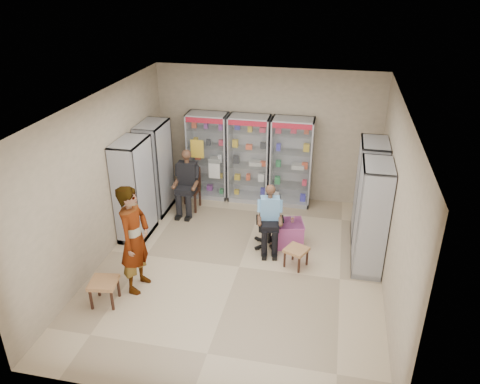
% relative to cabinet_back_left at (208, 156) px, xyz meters
% --- Properties ---
extents(floor, '(6.00, 6.00, 0.00)m').
position_rel_cabinet_back_left_xyz_m(floor, '(1.30, -2.73, -1.00)').
color(floor, tan).
rests_on(floor, ground).
extents(room_shell, '(5.02, 6.02, 3.01)m').
position_rel_cabinet_back_left_xyz_m(room_shell, '(1.30, -2.73, 0.97)').
color(room_shell, tan).
rests_on(room_shell, ground).
extents(cabinet_back_left, '(0.90, 0.50, 2.00)m').
position_rel_cabinet_back_left_xyz_m(cabinet_back_left, '(0.00, 0.00, 0.00)').
color(cabinet_back_left, silver).
rests_on(cabinet_back_left, floor).
extents(cabinet_back_mid, '(0.90, 0.50, 2.00)m').
position_rel_cabinet_back_left_xyz_m(cabinet_back_mid, '(0.95, 0.00, 0.00)').
color(cabinet_back_mid, '#A2A3A9').
rests_on(cabinet_back_mid, floor).
extents(cabinet_back_right, '(0.90, 0.50, 2.00)m').
position_rel_cabinet_back_left_xyz_m(cabinet_back_right, '(1.90, 0.00, 0.00)').
color(cabinet_back_right, '#B3B4BB').
rests_on(cabinet_back_right, floor).
extents(cabinet_right_far, '(0.90, 0.50, 2.00)m').
position_rel_cabinet_back_left_xyz_m(cabinet_right_far, '(3.53, -1.13, 0.00)').
color(cabinet_right_far, silver).
rests_on(cabinet_right_far, floor).
extents(cabinet_right_near, '(0.90, 0.50, 2.00)m').
position_rel_cabinet_back_left_xyz_m(cabinet_right_near, '(3.53, -2.23, 0.00)').
color(cabinet_right_near, silver).
rests_on(cabinet_right_near, floor).
extents(cabinet_left_far, '(0.90, 0.50, 2.00)m').
position_rel_cabinet_back_left_xyz_m(cabinet_left_far, '(-0.93, -0.93, 0.00)').
color(cabinet_left_far, '#A5A7AC').
rests_on(cabinet_left_far, floor).
extents(cabinet_left_near, '(0.90, 0.50, 2.00)m').
position_rel_cabinet_back_left_xyz_m(cabinet_left_near, '(-0.93, -2.03, 0.00)').
color(cabinet_left_near, '#B3B6BB').
rests_on(cabinet_left_near, floor).
extents(wooden_chair, '(0.42, 0.42, 0.94)m').
position_rel_cabinet_back_left_xyz_m(wooden_chair, '(-0.25, -0.73, -0.53)').
color(wooden_chair, black).
rests_on(wooden_chair, floor).
extents(seated_customer, '(0.44, 0.60, 1.34)m').
position_rel_cabinet_back_left_xyz_m(seated_customer, '(-0.25, -0.78, -0.33)').
color(seated_customer, black).
rests_on(seated_customer, floor).
extents(office_chair, '(0.62, 0.62, 0.97)m').
position_rel_cabinet_back_left_xyz_m(office_chair, '(1.72, -1.89, -0.51)').
color(office_chair, black).
rests_on(office_chair, floor).
extents(seated_shopkeeper, '(0.50, 0.63, 1.24)m').
position_rel_cabinet_back_left_xyz_m(seated_shopkeeper, '(1.72, -1.94, -0.38)').
color(seated_shopkeeper, '#6091BF').
rests_on(seated_shopkeeper, floor).
extents(pink_trunk, '(0.61, 0.59, 0.48)m').
position_rel_cabinet_back_left_xyz_m(pink_trunk, '(2.09, -1.78, -0.76)').
color(pink_trunk, '#B24791').
rests_on(pink_trunk, floor).
extents(tea_glass, '(0.07, 0.07, 0.11)m').
position_rel_cabinet_back_left_xyz_m(tea_glass, '(2.14, -1.75, -0.46)').
color(tea_glass, '#541707').
rests_on(tea_glass, pink_trunk).
extents(woven_stool_a, '(0.49, 0.49, 0.37)m').
position_rel_cabinet_back_left_xyz_m(woven_stool_a, '(2.30, -2.48, -0.82)').
color(woven_stool_a, '#AA7148').
rests_on(woven_stool_a, floor).
extents(woven_stool_b, '(0.48, 0.48, 0.42)m').
position_rel_cabinet_back_left_xyz_m(woven_stool_b, '(-0.60, -4.14, -0.79)').
color(woven_stool_b, '#AA8547').
rests_on(woven_stool_b, floor).
extents(standing_man, '(0.51, 0.72, 1.88)m').
position_rel_cabinet_back_left_xyz_m(standing_man, '(-0.24, -3.64, -0.06)').
color(standing_man, gray).
rests_on(standing_man, floor).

